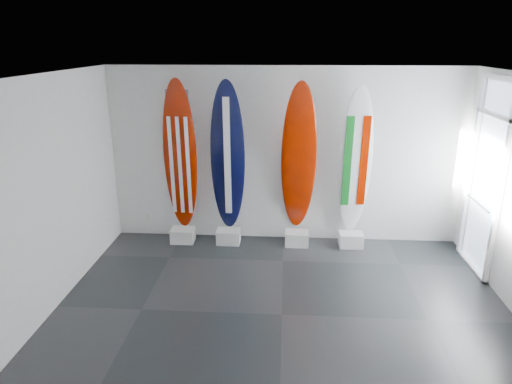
# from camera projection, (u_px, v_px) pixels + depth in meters

# --- Properties ---
(floor) EXTENTS (6.00, 6.00, 0.00)m
(floor) POSITION_uv_depth(u_px,v_px,m) (282.00, 315.00, 5.99)
(floor) COLOR black
(floor) RESTS_ON ground
(ceiling) EXTENTS (6.00, 6.00, 0.00)m
(ceiling) POSITION_uv_depth(u_px,v_px,m) (287.00, 77.00, 5.06)
(ceiling) COLOR white
(ceiling) RESTS_ON wall_back
(wall_back) EXTENTS (6.00, 0.00, 6.00)m
(wall_back) POSITION_uv_depth(u_px,v_px,m) (285.00, 156.00, 7.90)
(wall_back) COLOR white
(wall_back) RESTS_ON ground
(wall_front) EXTENTS (6.00, 0.00, 6.00)m
(wall_front) POSITION_uv_depth(u_px,v_px,m) (281.00, 330.00, 3.16)
(wall_front) COLOR white
(wall_front) RESTS_ON ground
(wall_left) EXTENTS (0.00, 5.00, 5.00)m
(wall_left) POSITION_uv_depth(u_px,v_px,m) (41.00, 200.00, 5.71)
(wall_left) COLOR white
(wall_left) RESTS_ON ground
(display_block_usa) EXTENTS (0.40, 0.30, 0.24)m
(display_block_usa) POSITION_uv_depth(u_px,v_px,m) (183.00, 235.00, 8.13)
(display_block_usa) COLOR white
(display_block_usa) RESTS_ON floor
(surfboard_usa) EXTENTS (0.60, 0.24, 2.58)m
(surfboard_usa) POSITION_uv_depth(u_px,v_px,m) (180.00, 156.00, 7.79)
(surfboard_usa) COLOR #801300
(surfboard_usa) RESTS_ON display_block_usa
(display_block_navy) EXTENTS (0.40, 0.30, 0.24)m
(display_block_navy) POSITION_uv_depth(u_px,v_px,m) (228.00, 236.00, 8.08)
(display_block_navy) COLOR white
(display_block_navy) RESTS_ON floor
(surfboard_navy) EXTENTS (0.59, 0.21, 2.57)m
(surfboard_navy) POSITION_uv_depth(u_px,v_px,m) (228.00, 157.00, 7.74)
(surfboard_navy) COLOR black
(surfboard_navy) RESTS_ON display_block_navy
(display_block_swiss) EXTENTS (0.40, 0.30, 0.24)m
(display_block_swiss) POSITION_uv_depth(u_px,v_px,m) (297.00, 238.00, 8.01)
(display_block_swiss) COLOR white
(display_block_swiss) RESTS_ON floor
(surfboard_swiss) EXTENTS (0.60, 0.49, 2.57)m
(surfboard_swiss) POSITION_uv_depth(u_px,v_px,m) (299.00, 158.00, 7.67)
(surfboard_swiss) COLOR #801300
(surfboard_swiss) RESTS_ON display_block_swiss
(display_block_italy) EXTENTS (0.40, 0.30, 0.24)m
(display_block_italy) POSITION_uv_depth(u_px,v_px,m) (351.00, 240.00, 7.95)
(display_block_italy) COLOR white
(display_block_italy) RESTS_ON floor
(surfboard_italy) EXTENTS (0.58, 0.27, 2.49)m
(surfboard_italy) POSITION_uv_depth(u_px,v_px,m) (355.00, 161.00, 7.62)
(surfboard_italy) COLOR white
(surfboard_italy) RESTS_ON display_block_italy
(wall_outlet) EXTENTS (0.09, 0.02, 0.13)m
(wall_outlet) POSITION_uv_depth(u_px,v_px,m) (149.00, 216.00, 8.39)
(wall_outlet) COLOR silver
(wall_outlet) RESTS_ON wall_back
(glass_door) EXTENTS (0.12, 1.16, 2.85)m
(glass_door) POSITION_uv_depth(u_px,v_px,m) (486.00, 179.00, 6.84)
(glass_door) COLOR white
(glass_door) RESTS_ON floor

